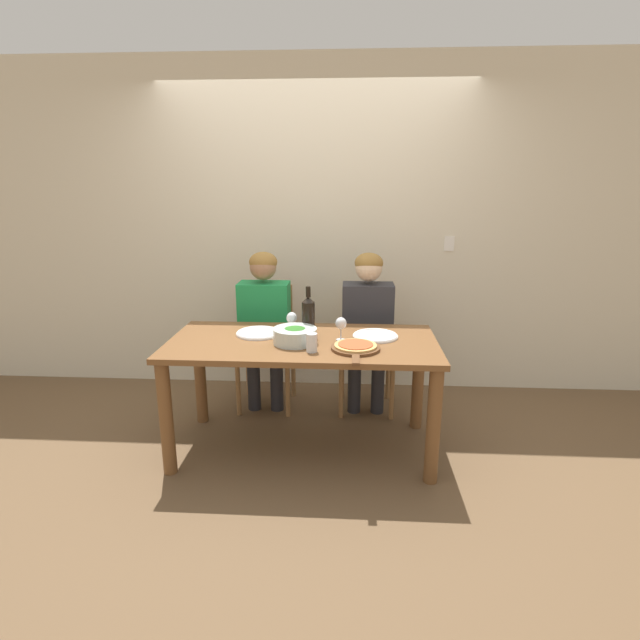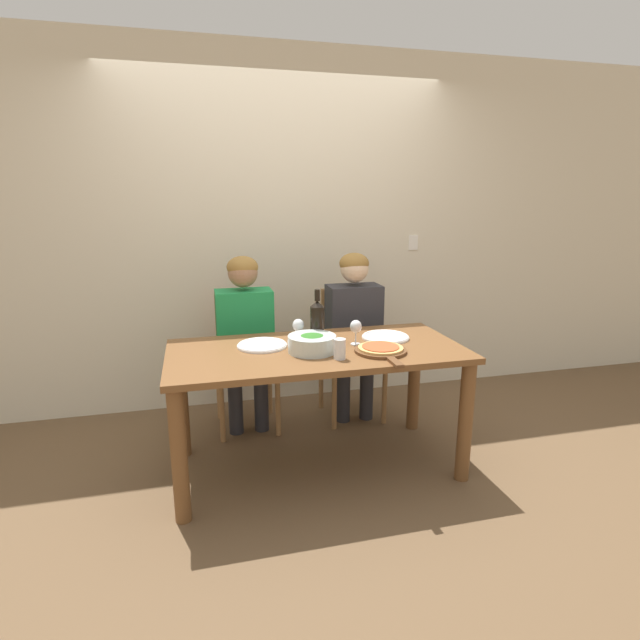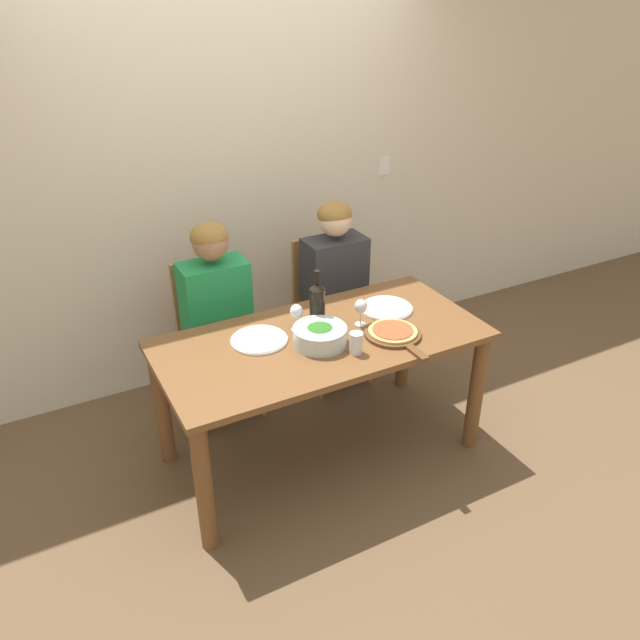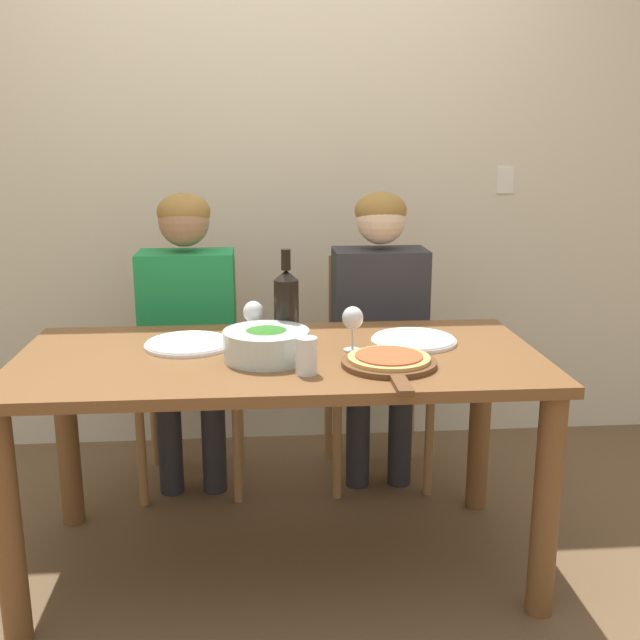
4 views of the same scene
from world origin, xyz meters
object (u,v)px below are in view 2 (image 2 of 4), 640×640
object	(u,v)px
pizza_on_board	(381,350)
wine_glass_right	(356,328)
person_woman	(245,328)
person_man	(354,321)
chair_left	(245,356)
water_tumbler	(340,349)
wine_glass_left	(298,327)
dinner_plate_right	(385,337)
wine_bottle	(317,321)
chair_right	(349,348)
dinner_plate_left	(262,345)
broccoli_bowl	(312,343)

from	to	relation	value
pizza_on_board	wine_glass_right	xyz separation A→B (m)	(-0.09, 0.18, 0.09)
person_woman	person_man	size ratio (longest dim) A/B	1.00
chair_left	water_tumbler	distance (m)	1.08
pizza_on_board	wine_glass_left	distance (m)	0.52
dinner_plate_right	pizza_on_board	distance (m)	0.30
chair_left	water_tumbler	size ratio (longest dim) A/B	8.45
person_woman	wine_bottle	distance (m)	0.66
dinner_plate_right	chair_right	bearing A→B (deg)	93.03
chair_right	wine_glass_right	xyz separation A→B (m)	(-0.19, -0.72, 0.35)
wine_bottle	dinner_plate_left	size ratio (longest dim) A/B	1.12
wine_bottle	dinner_plate_right	world-z (taller)	wine_bottle
chair_left	pizza_on_board	xyz separation A→B (m)	(0.69, -0.90, 0.26)
dinner_plate_left	broccoli_bowl	bearing A→B (deg)	-33.14
wine_glass_left	dinner_plate_right	bearing A→B (deg)	-2.89
chair_left	person_woman	xyz separation A→B (m)	(-0.00, -0.11, 0.23)
chair_left	chair_right	bearing A→B (deg)	0.00
chair_left	broccoli_bowl	xyz separation A→B (m)	(0.31, -0.79, 0.30)
chair_right	wine_bottle	size ratio (longest dim) A/B	2.88
dinner_plate_right	chair_left	bearing A→B (deg)	142.21
wine_bottle	dinner_plate_left	world-z (taller)	wine_bottle
wine_bottle	water_tumbler	distance (m)	0.33
chair_left	person_man	bearing A→B (deg)	-8.19
pizza_on_board	wine_glass_right	bearing A→B (deg)	116.76
broccoli_bowl	wine_glass_right	world-z (taller)	wine_glass_right
chair_left	wine_bottle	bearing A→B (deg)	-58.79
dinner_plate_left	pizza_on_board	size ratio (longest dim) A/B	0.67
chair_right	water_tumbler	xyz separation A→B (m)	(-0.36, -0.95, 0.30)
chair_right	wine_glass_left	xyz separation A→B (m)	(-0.51, -0.61, 0.35)
chair_right	chair_left	bearing A→B (deg)	180.00
chair_right	pizza_on_board	world-z (taller)	chair_right
chair_right	wine_bottle	distance (m)	0.84
pizza_on_board	dinner_plate_right	bearing A→B (deg)	63.66
wine_glass_right	dinner_plate_right	bearing A→B (deg)	20.23
person_man	wine_glass_left	distance (m)	0.72
person_woman	wine_glass_left	size ratio (longest dim) A/B	8.19
broccoli_bowl	dinner_plate_left	bearing A→B (deg)	146.86
wine_glass_left	wine_glass_right	distance (m)	0.34
chair_left	pizza_on_board	distance (m)	1.16
dinner_plate_right	water_tumbler	xyz separation A→B (m)	(-0.39, -0.32, 0.05)
pizza_on_board	water_tumbler	distance (m)	0.27
wine_glass_left	broccoli_bowl	bearing A→B (deg)	-77.54
dinner_plate_right	wine_glass_right	world-z (taller)	wine_glass_right
dinner_plate_left	chair_left	bearing A→B (deg)	94.46
chair_right	water_tumbler	bearing A→B (deg)	-110.62
dinner_plate_right	wine_glass_right	distance (m)	0.26
dinner_plate_left	wine_glass_left	world-z (taller)	wine_glass_left
chair_left	water_tumbler	bearing A→B (deg)	-65.77
dinner_plate_left	water_tumbler	bearing A→B (deg)	-41.08
wine_bottle	broccoli_bowl	xyz separation A→B (m)	(-0.07, -0.16, -0.09)
chair_right	pizza_on_board	size ratio (longest dim) A/B	2.18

